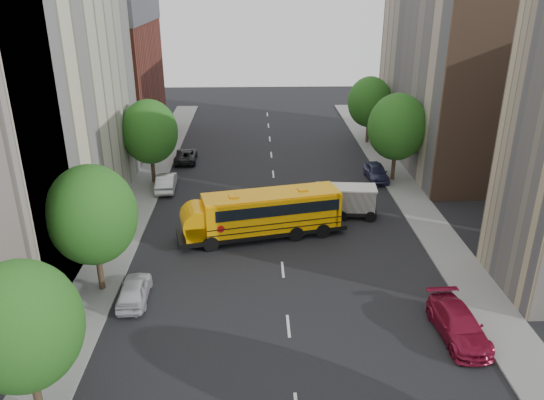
{
  "coord_description": "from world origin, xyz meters",
  "views": [
    {
      "loc": [
        -1.64,
        -31.72,
        17.41
      ],
      "look_at": [
        -0.57,
        2.0,
        3.21
      ],
      "focal_mm": 35.0,
      "sensor_mm": 36.0,
      "label": 1
    }
  ],
  "objects_px": {
    "street_tree_4": "(397,127)",
    "safari_truck": "(340,200)",
    "street_tree_0": "(22,326)",
    "street_tree_2": "(150,132)",
    "school_bus": "(260,213)",
    "parked_car_4": "(376,172)",
    "street_tree_1": "(92,215)",
    "parked_car_1": "(166,182)",
    "parked_car_3": "(459,324)",
    "parked_car_0": "(134,290)",
    "parked_car_2": "(186,155)",
    "street_tree_5": "(370,102)"
  },
  "relations": [
    {
      "from": "street_tree_0",
      "to": "parked_car_1",
      "type": "relative_size",
      "value": 1.66
    },
    {
      "from": "safari_truck",
      "to": "parked_car_1",
      "type": "relative_size",
      "value": 1.33
    },
    {
      "from": "street_tree_2",
      "to": "safari_truck",
      "type": "xyz_separation_m",
      "value": [
        15.89,
        -7.74,
        -3.52
      ]
    },
    {
      "from": "safari_truck",
      "to": "street_tree_4",
      "type": "bearing_deg",
      "value": 57.03
    },
    {
      "from": "street_tree_4",
      "to": "school_bus",
      "type": "distance_m",
      "value": 17.01
    },
    {
      "from": "school_bus",
      "to": "parked_car_4",
      "type": "bearing_deg",
      "value": 33.58
    },
    {
      "from": "street_tree_0",
      "to": "street_tree_2",
      "type": "xyz_separation_m",
      "value": [
        0.0,
        28.0,
        0.19
      ]
    },
    {
      "from": "street_tree_1",
      "to": "school_bus",
      "type": "bearing_deg",
      "value": 35.16
    },
    {
      "from": "safari_truck",
      "to": "parked_car_2",
      "type": "xyz_separation_m",
      "value": [
        -13.69,
        13.87,
        -0.67
      ]
    },
    {
      "from": "street_tree_4",
      "to": "school_bus",
      "type": "xyz_separation_m",
      "value": [
        -12.38,
        -11.22,
        -3.16
      ]
    },
    {
      "from": "street_tree_0",
      "to": "street_tree_5",
      "type": "height_order",
      "value": "street_tree_5"
    },
    {
      "from": "parked_car_1",
      "to": "parked_car_2",
      "type": "xyz_separation_m",
      "value": [
        0.8,
        7.84,
        -0.1
      ]
    },
    {
      "from": "parked_car_0",
      "to": "school_bus",
      "type": "bearing_deg",
      "value": -135.0
    },
    {
      "from": "street_tree_4",
      "to": "parked_car_2",
      "type": "distance_m",
      "value": 21.2
    },
    {
      "from": "parked_car_2",
      "to": "parked_car_1",
      "type": "bearing_deg",
      "value": 82.1
    },
    {
      "from": "parked_car_3",
      "to": "street_tree_1",
      "type": "bearing_deg",
      "value": 162.28
    },
    {
      "from": "safari_truck",
      "to": "parked_car_3",
      "type": "relative_size",
      "value": 1.15
    },
    {
      "from": "parked_car_3",
      "to": "street_tree_5",
      "type": "bearing_deg",
      "value": 83.32
    },
    {
      "from": "street_tree_4",
      "to": "school_bus",
      "type": "height_order",
      "value": "street_tree_4"
    },
    {
      "from": "school_bus",
      "to": "parked_car_3",
      "type": "height_order",
      "value": "school_bus"
    },
    {
      "from": "safari_truck",
      "to": "parked_car_4",
      "type": "bearing_deg",
      "value": 65.16
    },
    {
      "from": "parked_car_0",
      "to": "parked_car_4",
      "type": "xyz_separation_m",
      "value": [
        18.32,
        19.47,
        0.05
      ]
    },
    {
      "from": "street_tree_4",
      "to": "street_tree_5",
      "type": "height_order",
      "value": "street_tree_4"
    },
    {
      "from": "parked_car_0",
      "to": "parked_car_2",
      "type": "relative_size",
      "value": 0.9
    },
    {
      "from": "parked_car_2",
      "to": "street_tree_1",
      "type": "bearing_deg",
      "value": 82.72
    },
    {
      "from": "school_bus",
      "to": "parked_car_0",
      "type": "relative_size",
      "value": 3.01
    },
    {
      "from": "street_tree_1",
      "to": "street_tree_4",
      "type": "height_order",
      "value": "street_tree_4"
    },
    {
      "from": "street_tree_4",
      "to": "parked_car_3",
      "type": "xyz_separation_m",
      "value": [
        -2.2,
        -23.17,
        -4.33
      ]
    },
    {
      "from": "street_tree_5",
      "to": "parked_car_1",
      "type": "xyz_separation_m",
      "value": [
        -20.6,
        -13.71,
        -3.97
      ]
    },
    {
      "from": "safari_truck",
      "to": "parked_car_4",
      "type": "relative_size",
      "value": 1.34
    },
    {
      "from": "street_tree_2",
      "to": "parked_car_2",
      "type": "height_order",
      "value": "street_tree_2"
    },
    {
      "from": "school_bus",
      "to": "parked_car_2",
      "type": "bearing_deg",
      "value": 100.31
    },
    {
      "from": "school_bus",
      "to": "parked_car_0",
      "type": "distance_m",
      "value": 10.99
    },
    {
      "from": "street_tree_2",
      "to": "safari_truck",
      "type": "distance_m",
      "value": 18.03
    },
    {
      "from": "parked_car_4",
      "to": "parked_car_0",
      "type": "bearing_deg",
      "value": -133.77
    },
    {
      "from": "street_tree_4",
      "to": "parked_car_4",
      "type": "xyz_separation_m",
      "value": [
        -1.48,
        0.23,
        -4.32
      ]
    },
    {
      "from": "street_tree_5",
      "to": "parked_car_4",
      "type": "distance_m",
      "value": 12.51
    },
    {
      "from": "street_tree_2",
      "to": "school_bus",
      "type": "bearing_deg",
      "value": -49.39
    },
    {
      "from": "street_tree_0",
      "to": "parked_car_0",
      "type": "bearing_deg",
      "value": 75.91
    },
    {
      "from": "street_tree_0",
      "to": "parked_car_3",
      "type": "distance_m",
      "value": 20.75
    },
    {
      "from": "parked_car_4",
      "to": "street_tree_4",
      "type": "bearing_deg",
      "value": -9.25
    },
    {
      "from": "safari_truck",
      "to": "parked_car_4",
      "type": "distance_m",
      "value": 9.23
    },
    {
      "from": "street_tree_0",
      "to": "parked_car_4",
      "type": "height_order",
      "value": "street_tree_0"
    },
    {
      "from": "street_tree_4",
      "to": "safari_truck",
      "type": "xyz_separation_m",
      "value": [
        -6.11,
        -7.74,
        -3.77
      ]
    },
    {
      "from": "street_tree_1",
      "to": "parked_car_1",
      "type": "bearing_deg",
      "value": 85.09
    },
    {
      "from": "parked_car_1",
      "to": "parked_car_2",
      "type": "relative_size",
      "value": 0.97
    },
    {
      "from": "safari_truck",
      "to": "parked_car_1",
      "type": "distance_m",
      "value": 15.71
    },
    {
      "from": "safari_truck",
      "to": "street_tree_2",
      "type": "bearing_deg",
      "value": 159.32
    },
    {
      "from": "school_bus",
      "to": "parked_car_1",
      "type": "distance_m",
      "value": 12.63
    },
    {
      "from": "street_tree_4",
      "to": "parked_car_4",
      "type": "height_order",
      "value": "street_tree_4"
    }
  ]
}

